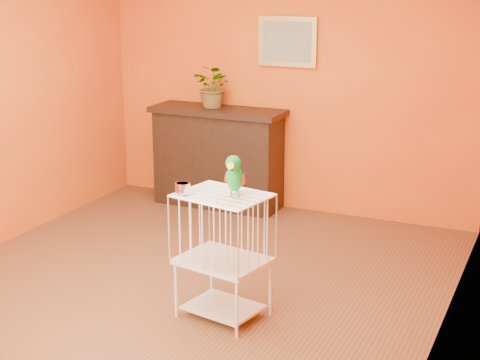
% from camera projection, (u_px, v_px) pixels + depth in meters
% --- Properties ---
extents(ground, '(4.50, 4.50, 0.00)m').
position_uv_depth(ground, '(185.00, 285.00, 5.91)').
color(ground, brown).
rests_on(ground, ground).
extents(room_shell, '(4.50, 4.50, 4.50)m').
position_uv_depth(room_shell, '(180.00, 89.00, 5.48)').
color(room_shell, orange).
rests_on(room_shell, ground).
extents(console_cabinet, '(1.42, 0.51, 1.06)m').
position_uv_depth(console_cabinet, '(218.00, 157.00, 7.79)').
color(console_cabinet, black).
rests_on(console_cabinet, ground).
extents(potted_plant, '(0.49, 0.53, 0.35)m').
position_uv_depth(potted_plant, '(215.00, 91.00, 7.63)').
color(potted_plant, '#26722D').
rests_on(potted_plant, console_cabinet).
extents(framed_picture, '(0.62, 0.04, 0.50)m').
position_uv_depth(framed_picture, '(287.00, 42.00, 7.37)').
color(framed_picture, gold).
rests_on(framed_picture, room_shell).
extents(birdcage, '(0.68, 0.57, 0.93)m').
position_uv_depth(birdcage, '(223.00, 255.00, 5.24)').
color(birdcage, white).
rests_on(birdcage, ground).
extents(feed_cup, '(0.11, 0.11, 0.07)m').
position_uv_depth(feed_cup, '(183.00, 188.00, 5.12)').
color(feed_cup, silver).
rests_on(feed_cup, birdcage).
extents(parrot, '(0.15, 0.27, 0.30)m').
position_uv_depth(parrot, '(235.00, 175.00, 5.04)').
color(parrot, '#59544C').
rests_on(parrot, birdcage).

